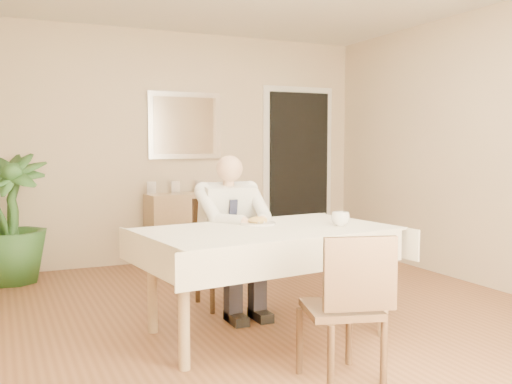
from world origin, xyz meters
name	(u,v)px	position (x,y,z in m)	size (l,w,h in m)	color
room	(276,149)	(0.00, 0.00, 1.30)	(5.00, 5.02, 2.60)	brown
doorway	(298,171)	(1.55, 2.46, 1.00)	(0.96, 0.07, 2.10)	white
mirror	(185,126)	(0.08, 2.47, 1.55)	(0.86, 0.04, 0.76)	silver
dining_table	(267,240)	(-0.20, -0.28, 0.67)	(1.84, 1.23, 0.75)	tan
chair_far	(221,245)	(-0.20, 0.60, 0.49)	(0.45, 0.45, 0.88)	#3A2414
chair_near	(349,301)	(-0.16, -1.23, 0.47)	(0.49, 0.50, 0.84)	#3A2414
seated_man	(234,226)	(-0.20, 0.32, 0.69)	(0.48, 0.72, 1.24)	white
plate	(258,224)	(-0.19, -0.10, 0.76)	(0.26, 0.26, 0.02)	white
food	(258,220)	(-0.19, -0.10, 0.78)	(0.14, 0.14, 0.06)	olive
knife	(266,222)	(-0.15, -0.16, 0.78)	(0.01, 0.01, 0.13)	silver
fork	(256,223)	(-0.23, -0.16, 0.78)	(0.01, 0.01, 0.13)	silver
coffee_mug	(340,219)	(0.32, -0.40, 0.80)	(0.13, 0.13, 0.10)	white
sideboard	(190,228)	(0.08, 2.32, 0.39)	(0.98, 0.33, 0.79)	tan
photo_frame_left	(151,188)	(-0.35, 2.34, 0.86)	(0.10, 0.02, 0.14)	silver
photo_frame_center	(176,187)	(-0.07, 2.37, 0.86)	(0.10, 0.02, 0.14)	silver
photo_frame_right	(200,186)	(0.22, 2.38, 0.86)	(0.10, 0.02, 0.14)	silver
potted_palm	(10,219)	(-1.79, 2.12, 0.62)	(0.70, 0.70, 1.25)	#264D1F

